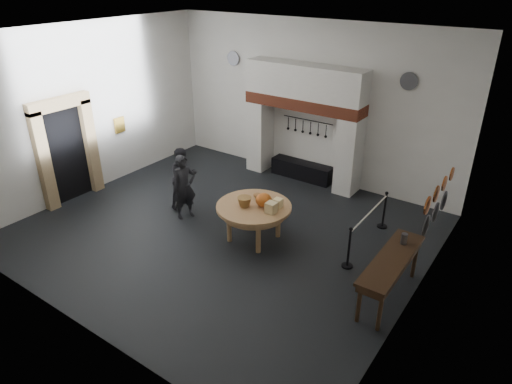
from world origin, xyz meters
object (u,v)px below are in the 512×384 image
Objects in this scene: iron_range at (302,170)px; side_table at (392,259)px; barrier_post_near at (349,248)px; barrier_post_far at (384,211)px; visitor_near at (184,187)px; work_table at (254,207)px; visitor_far at (184,178)px.

side_table is (4.10, -3.88, 0.62)m from iron_range.
barrier_post_far is (0.00, 2.00, 0.00)m from barrier_post_near.
barrier_post_far is (4.28, 2.35, -0.38)m from visitor_near.
work_table is at bearing -135.30° from barrier_post_far.
visitor_far reaches higher than work_table.
barrier_post_far is at bearing -38.59° from visitor_near.
visitor_far is (-1.62, -3.34, 0.56)m from iron_range.
work_table is at bearing 175.50° from side_table.
visitor_far is 4.69m from barrier_post_near.
barrier_post_near is (4.68, -0.05, -0.36)m from visitor_far.
barrier_post_far is (2.26, 2.23, -0.39)m from work_table.
work_table is at bearing -77.54° from iron_range.
side_table is at bearing -84.13° from visitor_far.
barrier_post_near is (4.28, 0.35, -0.38)m from visitor_near.
work_table is 1.90× the size of barrier_post_near.
barrier_post_far is at bearing 112.74° from side_table.
visitor_near is at bearing -176.56° from work_table.
iron_range is 1.11× the size of work_table.
visitor_far is at bearing -157.32° from barrier_post_far.
barrier_post_near is at bearing 154.76° from side_table.
barrier_post_near and barrier_post_far have the same top height.
work_table is at bearing -63.99° from visitor_near.
visitor_far is (-0.40, 0.40, -0.02)m from visitor_near.
work_table is 0.78× the size of side_table.
side_table is at bearing -25.24° from barrier_post_near.
side_table is 2.73m from barrier_post_far.
iron_range is 0.86× the size of side_table.
iron_range is at bearing 4.51° from visitor_near.
work_table is 1.03× the size of visitor_near.
visitor_far reaches higher than side_table.
iron_range is 1.15× the size of visitor_near.
barrier_post_near is 1.00× the size of barrier_post_far.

